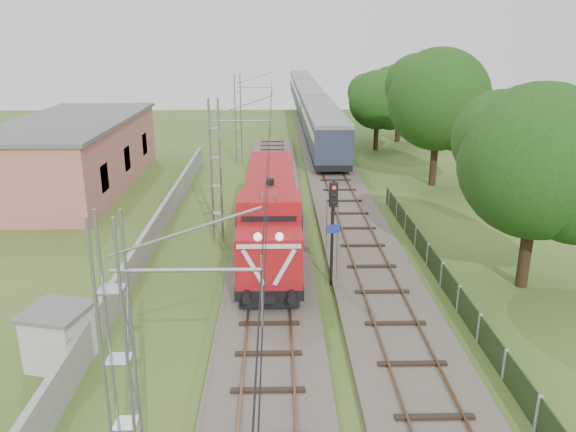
{
  "coord_description": "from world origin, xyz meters",
  "views": [
    {
      "loc": [
        0.29,
        -18.26,
        11.25
      ],
      "look_at": [
        0.93,
        9.57,
        2.2
      ],
      "focal_mm": 35.0,
      "sensor_mm": 36.0,
      "label": 1
    }
  ],
  "objects_px": {
    "locomotive": "(270,210)",
    "coach_rake": "(309,98)",
    "relay_hut": "(59,336)",
    "signal_post": "(333,215)"
  },
  "relations": [
    {
      "from": "coach_rake",
      "to": "relay_hut",
      "type": "xyz_separation_m",
      "value": [
        -12.4,
        -62.02,
        -1.54
      ]
    },
    {
      "from": "coach_rake",
      "to": "signal_post",
      "type": "relative_size",
      "value": 14.13
    },
    {
      "from": "signal_post",
      "to": "locomotive",
      "type": "bearing_deg",
      "value": 120.05
    },
    {
      "from": "locomotive",
      "to": "relay_hut",
      "type": "distance_m",
      "value": 13.53
    },
    {
      "from": "signal_post",
      "to": "relay_hut",
      "type": "bearing_deg",
      "value": -148.42
    },
    {
      "from": "locomotive",
      "to": "relay_hut",
      "type": "relative_size",
      "value": 6.52
    },
    {
      "from": "locomotive",
      "to": "coach_rake",
      "type": "bearing_deg",
      "value": 84.37
    },
    {
      "from": "locomotive",
      "to": "signal_post",
      "type": "height_order",
      "value": "signal_post"
    },
    {
      "from": "locomotive",
      "to": "coach_rake",
      "type": "distance_m",
      "value": 51.0
    },
    {
      "from": "locomotive",
      "to": "coach_rake",
      "type": "xyz_separation_m",
      "value": [
        5.0,
        50.75,
        0.46
      ]
    }
  ]
}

